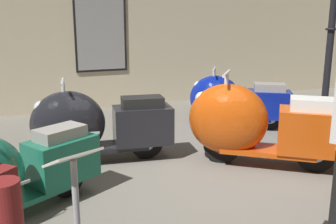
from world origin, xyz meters
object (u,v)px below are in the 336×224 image
scooter_0 (7,174)px  scooter_3 (231,101)px  scooter_1 (92,125)px  lamppost (332,27)px  scooter_2 (253,124)px

scooter_0 → scooter_3: (3.41, 1.82, 0.01)m
scooter_1 → lamppost: 4.09m
scooter_0 → scooter_2: 2.76m
scooter_1 → lamppost: size_ratio=0.59×
scooter_0 → scooter_2: (2.75, 0.28, 0.08)m
scooter_1 → scooter_3: scooter_1 is taller
scooter_0 → scooter_3: size_ratio=0.99×
scooter_3 → lamppost: lamppost is taller
scooter_1 → scooter_2: 1.95m
lamppost → scooter_2: bearing=-154.2°
scooter_2 → lamppost: bearing=-115.1°
scooter_0 → lamppost: size_ratio=0.53×
scooter_1 → scooter_3: 2.52m
scooter_3 → scooter_0: bearing=61.2°
scooter_3 → scooter_1: bearing=49.1°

